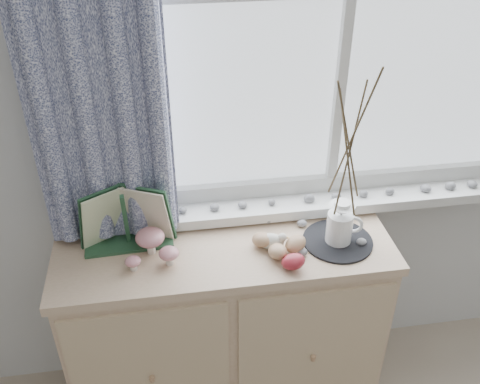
{
  "coord_description": "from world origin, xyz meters",
  "views": [
    {
      "loc": [
        -0.32,
        0.28,
        2.05
      ],
      "look_at": [
        -0.1,
        1.7,
        1.1
      ],
      "focal_mm": 40.0,
      "sensor_mm": 36.0,
      "label": 1
    }
  ],
  "objects": [
    {
      "name": "botanical_book",
      "position": [
        -0.48,
        1.77,
        0.97
      ],
      "size": [
        0.36,
        0.15,
        0.25
      ],
      "primitive_type": null,
      "rotation": [
        0.0,
        0.0,
        0.05
      ],
      "color": "#21452B",
      "rests_on": "sideboard"
    },
    {
      "name": "toadstool_cluster",
      "position": [
        -0.4,
        1.73,
        0.9
      ],
      "size": [
        0.18,
        0.16,
        0.09
      ],
      "color": "silver",
      "rests_on": "sideboard"
    },
    {
      "name": "twig_pitcher",
      "position": [
        0.25,
        1.71,
        1.25
      ],
      "size": [
        0.3,
        0.3,
        0.69
      ],
      "rotation": [
        0.0,
        0.0,
        -0.28
      ],
      "color": "white",
      "rests_on": "crocheted_doily"
    },
    {
      "name": "wooden_eggs",
      "position": [
        0.04,
        1.66,
        0.88
      ],
      "size": [
        0.17,
        0.18,
        0.08
      ],
      "color": "#A97B5D",
      "rests_on": "sideboard"
    },
    {
      "name": "crocheted_doily",
      "position": [
        0.25,
        1.71,
        0.85
      ],
      "size": [
        0.25,
        0.25,
        0.01
      ],
      "primitive_type": "cylinder",
      "color": "black",
      "rests_on": "sideboard"
    },
    {
      "name": "songbird_figurine",
      "position": [
        0.01,
        1.71,
        0.88
      ],
      "size": [
        0.14,
        0.09,
        0.07
      ],
      "primitive_type": null,
      "rotation": [
        0.0,
        0.0,
        -0.28
      ],
      "color": "beige",
      "rests_on": "sideboard"
    },
    {
      "name": "sideboard_pebbles",
      "position": [
        0.15,
        1.75,
        0.86
      ],
      "size": [
        0.34,
        0.23,
        0.03
      ],
      "color": "gray",
      "rests_on": "sideboard"
    },
    {
      "name": "sideboard",
      "position": [
        -0.15,
        1.75,
        0.43
      ],
      "size": [
        1.2,
        0.45,
        0.85
      ],
      "color": "#CCAC8F",
      "rests_on": "ground"
    }
  ]
}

